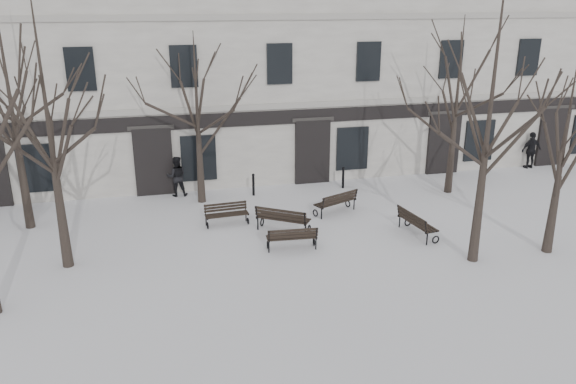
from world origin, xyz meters
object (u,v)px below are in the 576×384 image
object	(u,v)px
tree_1	(45,100)
bench_2	(283,218)
tree_3	(565,137)
bench_5	(416,222)
tree_2	(494,81)
bench_4	(336,202)
bench_1	(292,237)
bench_3	(227,213)

from	to	relation	value
tree_1	bench_2	bearing A→B (deg)	8.37
tree_3	bench_5	bearing A→B (deg)	148.48
tree_2	bench_2	xyz separation A→B (m)	(-5.46, 3.69, -5.22)
tree_1	tree_2	xyz separation A→B (m)	(12.68, -2.62, 0.49)
bench_4	bench_2	bearing A→B (deg)	4.19
bench_1	bench_5	world-z (taller)	bench_5
tree_1	tree_3	xyz separation A→B (m)	(15.45, -2.60, -1.34)
tree_1	tree_3	world-z (taller)	tree_1
bench_1	bench_5	bearing A→B (deg)	-173.73
bench_1	bench_2	bearing A→B (deg)	-86.73
tree_3	bench_1	xyz separation A→B (m)	(-8.27, 2.12, -3.46)
bench_1	bench_2	size ratio (longest dim) A/B	0.87
bench_1	bench_4	bearing A→B (deg)	-126.60
tree_1	bench_5	xyz separation A→B (m)	(11.76, -0.34, -4.77)
tree_2	bench_5	bearing A→B (deg)	111.91
bench_1	bench_4	xyz separation A→B (m)	(2.50, 2.87, 0.04)
bench_1	tree_3	bearing A→B (deg)	170.08
bench_4	bench_5	world-z (taller)	bench_4
tree_1	tree_3	bearing A→B (deg)	-9.57
tree_1	bench_1	size ratio (longest dim) A/B	4.88
tree_2	bench_4	bearing A→B (deg)	120.88
tree_1	tree_2	bearing A→B (deg)	-11.70
bench_5	tree_2	bearing A→B (deg)	-166.45
bench_2	bench_4	distance (m)	2.80
tree_2	bench_4	xyz separation A→B (m)	(-3.00, 5.01, -5.25)
tree_2	bench_2	distance (m)	8.41
bench_3	bench_5	world-z (taller)	bench_5
tree_1	bench_3	distance (m)	7.55
tree_3	bench_2	size ratio (longest dim) A/B	3.18
bench_1	bench_5	size ratio (longest dim) A/B	0.92
tree_2	bench_3	bearing A→B (deg)	146.31
bench_4	tree_3	bearing A→B (deg)	115.12
tree_3	bench_3	bearing A→B (deg)	154.28
tree_3	bench_5	distance (m)	5.52
bench_5	bench_2	bearing A→B (deg)	64.49
tree_1	bench_2	distance (m)	8.69
bench_2	bench_4	bearing A→B (deg)	-117.47
tree_1	bench_4	size ratio (longest dim) A/B	4.44
tree_1	bench_1	bearing A→B (deg)	-3.86
bench_3	tree_3	bearing A→B (deg)	-29.50
tree_3	bench_3	distance (m)	11.74
bench_1	bench_2	world-z (taller)	bench_2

